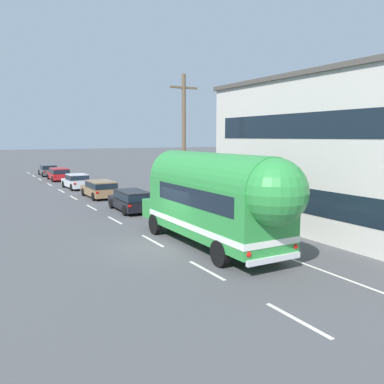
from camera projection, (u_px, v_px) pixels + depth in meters
The scene contains 9 objects.
ground_plane at pixel (164, 247), 17.81m from camera, with size 300.00×300.00×0.00m, color #4C4C4F.
lane_markings at pixel (122, 202), 29.99m from camera, with size 3.77×80.00×0.01m.
utility_pole at pixel (184, 143), 24.73m from camera, with size 1.80×0.24×8.50m.
painted_bus at pixel (218, 196), 17.09m from camera, with size 2.62×10.37×4.12m.
car_lead at pixel (131, 199), 26.21m from camera, with size 2.00×4.37×1.37m.
car_second at pixel (100, 188), 32.07m from camera, with size 2.01×4.39×1.37m.
car_third at pixel (77, 181), 37.81m from camera, with size 2.08×4.37×1.37m.
car_fourth at pixel (59, 173), 44.91m from camera, with size 2.06×4.59×1.37m.
car_fifth at pixel (48, 170), 50.47m from camera, with size 2.05×4.73×1.37m.
Camera 1 is at (-7.39, -15.71, 4.79)m, focal length 38.08 mm.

